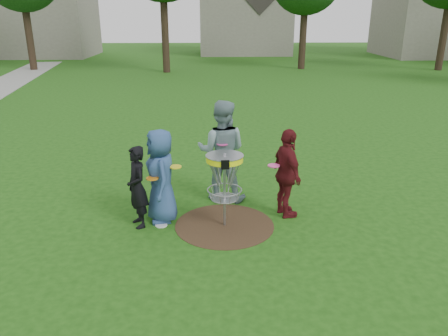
{
  "coord_description": "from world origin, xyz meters",
  "views": [
    {
      "loc": [
        -0.24,
        -7.12,
        3.66
      ],
      "look_at": [
        0.0,
        0.3,
        1.0
      ],
      "focal_mm": 35.0,
      "sensor_mm": 36.0,
      "label": 1
    }
  ],
  "objects_px": {
    "player_grey": "(222,151)",
    "player_blue": "(161,176)",
    "disc_golf_basket": "(225,173)",
    "player_black": "(137,187)",
    "player_maroon": "(287,174)"
  },
  "relations": [
    {
      "from": "player_grey",
      "to": "player_blue",
      "type": "bearing_deg",
      "value": 50.31
    },
    {
      "from": "disc_golf_basket",
      "to": "player_blue",
      "type": "bearing_deg",
      "value": 166.24
    },
    {
      "from": "player_black",
      "to": "player_grey",
      "type": "xyz_separation_m",
      "value": [
        1.53,
        1.16,
        0.28
      ]
    },
    {
      "from": "player_blue",
      "to": "disc_golf_basket",
      "type": "xyz_separation_m",
      "value": [
        1.14,
        -0.28,
        0.15
      ]
    },
    {
      "from": "player_grey",
      "to": "player_maroon",
      "type": "xyz_separation_m",
      "value": [
        1.18,
        -0.84,
        -0.18
      ]
    },
    {
      "from": "player_blue",
      "to": "disc_golf_basket",
      "type": "bearing_deg",
      "value": 61.78
    },
    {
      "from": "player_black",
      "to": "player_maroon",
      "type": "xyz_separation_m",
      "value": [
        2.71,
        0.32,
        0.1
      ]
    },
    {
      "from": "player_maroon",
      "to": "player_blue",
      "type": "bearing_deg",
      "value": 77.04
    },
    {
      "from": "player_grey",
      "to": "player_maroon",
      "type": "bearing_deg",
      "value": 155.22
    },
    {
      "from": "player_grey",
      "to": "disc_golf_basket",
      "type": "bearing_deg",
      "value": 101.26
    },
    {
      "from": "disc_golf_basket",
      "to": "player_black",
      "type": "bearing_deg",
      "value": 177.75
    },
    {
      "from": "player_black",
      "to": "player_grey",
      "type": "relative_size",
      "value": 0.72
    },
    {
      "from": "player_black",
      "to": "disc_golf_basket",
      "type": "distance_m",
      "value": 1.57
    },
    {
      "from": "player_blue",
      "to": "player_grey",
      "type": "height_order",
      "value": "player_grey"
    },
    {
      "from": "disc_golf_basket",
      "to": "player_grey",
      "type": "bearing_deg",
      "value": 90.81
    }
  ]
}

